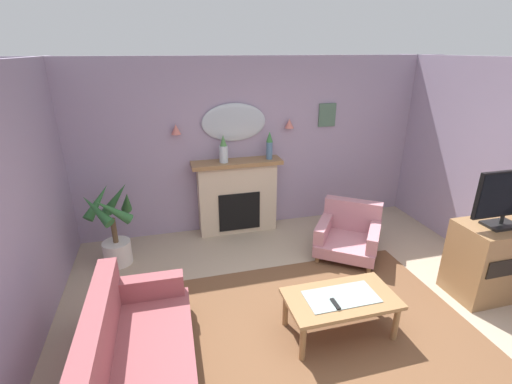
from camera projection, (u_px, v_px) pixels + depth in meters
name	position (u px, v px, depth m)	size (l,w,h in m)	color
floor	(325.00, 346.00, 3.64)	(6.39, 6.53, 0.10)	tan
wall_back	(254.00, 146.00, 5.66)	(6.39, 0.10, 2.64)	#9E8CA8
patterned_rug	(317.00, 328.00, 3.79)	(3.20, 2.40, 0.01)	brown
fireplace	(237.00, 197.00, 5.66)	(1.36, 0.36, 1.16)	beige
mantel_vase_right	(223.00, 150.00, 5.30)	(0.13, 0.13, 0.41)	silver
mantel_vase_left	(269.00, 145.00, 5.46)	(0.10, 0.10, 0.42)	#4C7093
wall_mirror	(234.00, 122.00, 5.37)	(0.96, 0.06, 0.56)	#B2BCC6
wall_sconce_left	(176.00, 129.00, 5.14)	(0.14, 0.14, 0.14)	#D17066
wall_sconce_right	(289.00, 123.00, 5.55)	(0.14, 0.14, 0.14)	#D17066
framed_picture	(327.00, 115.00, 5.72)	(0.28, 0.03, 0.36)	#4C6B56
coffee_table	(341.00, 302.00, 3.61)	(1.10, 0.60, 0.45)	olive
tv_remote	(335.00, 304.00, 3.47)	(0.04, 0.16, 0.02)	black
floral_couch	(131.00, 351.00, 3.10)	(0.90, 1.74, 0.76)	#934C51
armchair_in_corner	(349.00, 233.00, 5.12)	(1.13, 1.13, 0.71)	#B77A84
tv_cabinet	(489.00, 260.00, 4.20)	(0.80, 0.57, 0.90)	olive
tv_flatscreen	(508.00, 197.00, 3.89)	(0.84, 0.24, 0.65)	black
potted_plant_tall_palm	(114.00, 228.00, 4.77)	(0.69, 0.74, 1.12)	silver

